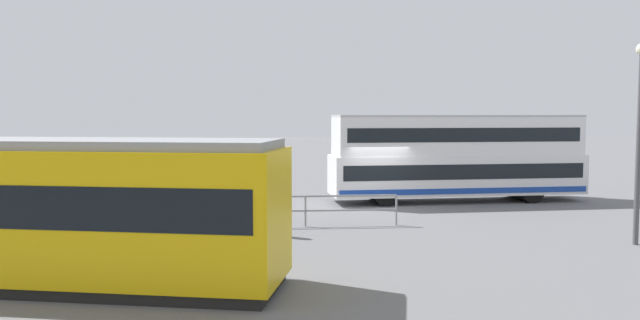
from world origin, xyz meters
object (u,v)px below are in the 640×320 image
(double_decker_bus, at_px, (456,157))
(street_lamp, at_px, (640,126))
(pedestrian_near_railing, at_px, (270,206))
(info_sign, at_px, (199,175))

(double_decker_bus, bearing_deg, street_lamp, 111.52)
(pedestrian_near_railing, distance_m, street_lamp, 11.34)
(double_decker_bus, distance_m, pedestrian_near_railing, 11.00)
(double_decker_bus, xyz_separation_m, info_sign, (10.04, 6.31, -0.21))
(pedestrian_near_railing, relative_size, info_sign, 0.64)
(pedestrian_near_railing, relative_size, street_lamp, 0.28)
(info_sign, xyz_separation_m, street_lamp, (-13.65, 2.85, 1.78))
(double_decker_bus, relative_size, info_sign, 4.45)
(double_decker_bus, height_order, pedestrian_near_railing, double_decker_bus)
(pedestrian_near_railing, bearing_deg, street_lamp, 174.46)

